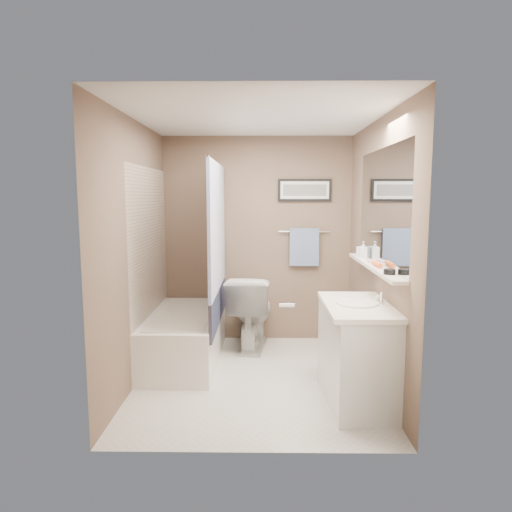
{
  "coord_description": "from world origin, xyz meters",
  "views": [
    {
      "loc": [
        0.06,
        -4.11,
        1.71
      ],
      "look_at": [
        0.0,
        0.15,
        1.15
      ],
      "focal_mm": 32.0,
      "sensor_mm": 36.0,
      "label": 1
    }
  ],
  "objects_px": {
    "vanity": "(358,356)",
    "hair_brush_front": "(377,264)",
    "candle_bowl_near": "(389,272)",
    "bathtub": "(185,337)",
    "soap_bottle": "(363,250)",
    "glass_jar": "(360,251)",
    "toilet": "(251,311)"
  },
  "relations": [
    {
      "from": "hair_brush_front",
      "to": "candle_bowl_near",
      "type": "bearing_deg",
      "value": -90.0
    },
    {
      "from": "vanity",
      "to": "toilet",
      "type": "bearing_deg",
      "value": 120.15
    },
    {
      "from": "bathtub",
      "to": "glass_jar",
      "type": "relative_size",
      "value": 15.0
    },
    {
      "from": "bathtub",
      "to": "soap_bottle",
      "type": "bearing_deg",
      "value": -5.97
    },
    {
      "from": "hair_brush_front",
      "to": "soap_bottle",
      "type": "relative_size",
      "value": 1.35
    },
    {
      "from": "toilet",
      "to": "vanity",
      "type": "bearing_deg",
      "value": 130.45
    },
    {
      "from": "vanity",
      "to": "hair_brush_front",
      "type": "bearing_deg",
      "value": 45.06
    },
    {
      "from": "bathtub",
      "to": "glass_jar",
      "type": "bearing_deg",
      "value": -1.86
    },
    {
      "from": "bathtub",
      "to": "candle_bowl_near",
      "type": "height_order",
      "value": "candle_bowl_near"
    },
    {
      "from": "candle_bowl_near",
      "to": "vanity",
      "type": "bearing_deg",
      "value": 135.93
    },
    {
      "from": "bathtub",
      "to": "vanity",
      "type": "xyz_separation_m",
      "value": [
        1.6,
        -0.95,
        0.15
      ]
    },
    {
      "from": "bathtub",
      "to": "candle_bowl_near",
      "type": "xyz_separation_m",
      "value": [
        1.79,
        -1.13,
        0.89
      ]
    },
    {
      "from": "vanity",
      "to": "candle_bowl_near",
      "type": "relative_size",
      "value": 10.0
    },
    {
      "from": "bathtub",
      "to": "hair_brush_front",
      "type": "xyz_separation_m",
      "value": [
        1.79,
        -0.75,
        0.89
      ]
    },
    {
      "from": "candle_bowl_near",
      "to": "glass_jar",
      "type": "height_order",
      "value": "glass_jar"
    },
    {
      "from": "bathtub",
      "to": "hair_brush_front",
      "type": "height_order",
      "value": "hair_brush_front"
    },
    {
      "from": "toilet",
      "to": "glass_jar",
      "type": "bearing_deg",
      "value": 161.88
    },
    {
      "from": "vanity",
      "to": "candle_bowl_near",
      "type": "xyz_separation_m",
      "value": [
        0.19,
        -0.18,
        0.73
      ]
    },
    {
      "from": "soap_bottle",
      "to": "toilet",
      "type": "bearing_deg",
      "value": 149.46
    },
    {
      "from": "hair_brush_front",
      "to": "toilet",
      "type": "bearing_deg",
      "value": 132.84
    },
    {
      "from": "toilet",
      "to": "candle_bowl_near",
      "type": "bearing_deg",
      "value": 132.14
    },
    {
      "from": "candle_bowl_near",
      "to": "hair_brush_front",
      "type": "xyz_separation_m",
      "value": [
        0.0,
        0.39,
        0.0
      ]
    },
    {
      "from": "glass_jar",
      "to": "soap_bottle",
      "type": "xyz_separation_m",
      "value": [
        0.0,
        -0.13,
        0.03
      ]
    },
    {
      "from": "candle_bowl_near",
      "to": "hair_brush_front",
      "type": "height_order",
      "value": "hair_brush_front"
    },
    {
      "from": "vanity",
      "to": "glass_jar",
      "type": "relative_size",
      "value": 9.0
    },
    {
      "from": "candle_bowl_near",
      "to": "glass_jar",
      "type": "bearing_deg",
      "value": 90.0
    },
    {
      "from": "hair_brush_front",
      "to": "soap_bottle",
      "type": "distance_m",
      "value": 0.54
    },
    {
      "from": "soap_bottle",
      "to": "vanity",
      "type": "bearing_deg",
      "value": -103.98
    },
    {
      "from": "bathtub",
      "to": "glass_jar",
      "type": "distance_m",
      "value": 2.01
    },
    {
      "from": "glass_jar",
      "to": "candle_bowl_near",
      "type": "bearing_deg",
      "value": -90.0
    },
    {
      "from": "toilet",
      "to": "soap_bottle",
      "type": "xyz_separation_m",
      "value": [
        1.1,
        -0.65,
        0.78
      ]
    },
    {
      "from": "soap_bottle",
      "to": "candle_bowl_near",
      "type": "bearing_deg",
      "value": -90.0
    }
  ]
}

